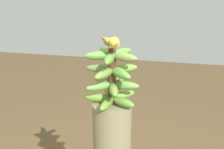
# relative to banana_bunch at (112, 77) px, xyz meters

# --- Properties ---
(banana_bunch) EXTENTS (0.27, 0.27, 0.28)m
(banana_bunch) POSITION_rel_banana_bunch_xyz_m (0.00, 0.00, 0.00)
(banana_bunch) COLOR #4C2D1E
(banana_bunch) RESTS_ON banana_tree
(perched_bird) EXTENTS (0.11, 0.16, 0.07)m
(perched_bird) POSITION_rel_banana_bunch_xyz_m (-0.01, 0.03, 0.18)
(perched_bird) COLOR #C68933
(perched_bird) RESTS_ON banana_bunch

